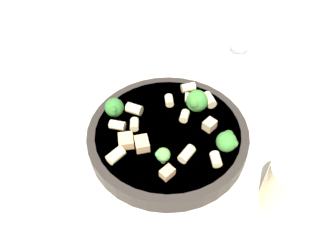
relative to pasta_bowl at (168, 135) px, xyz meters
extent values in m
plane|color=#BCB29E|center=(0.00, 0.00, -0.02)|extent=(2.00, 2.00, 0.00)
cylinder|color=#28231E|center=(0.00, 0.00, 0.00)|extent=(0.27, 0.27, 0.03)
cylinder|color=beige|center=(0.00, 0.00, 0.01)|extent=(0.25, 0.25, 0.01)
torus|color=#28231E|center=(0.00, 0.00, 0.01)|extent=(0.27, 0.27, 0.00)
cylinder|color=#9EC175|center=(0.06, 0.08, 0.02)|extent=(0.01, 0.01, 0.01)
sphere|color=#387A2D|center=(0.06, 0.08, 0.03)|extent=(0.03, 0.03, 0.03)
sphere|color=#346927|center=(0.05, 0.09, 0.04)|extent=(0.02, 0.02, 0.02)
sphere|color=#396D29|center=(0.06, 0.09, 0.03)|extent=(0.01, 0.01, 0.01)
cylinder|color=#84AD60|center=(-0.05, -0.08, 0.02)|extent=(0.01, 0.01, 0.01)
sphere|color=#2D6B28|center=(-0.05, -0.08, 0.03)|extent=(0.03, 0.03, 0.03)
sphere|color=#296524|center=(-0.04, -0.09, 0.04)|extent=(0.01, 0.01, 0.01)
sphere|color=#2C6F2A|center=(-0.04, -0.09, 0.04)|extent=(0.02, 0.02, 0.02)
sphere|color=#2B6227|center=(-0.06, -0.08, 0.04)|extent=(0.02, 0.02, 0.02)
cylinder|color=#9EC175|center=(0.06, -0.02, 0.02)|extent=(0.01, 0.01, 0.01)
sphere|color=#569942|center=(0.06, -0.02, 0.03)|extent=(0.02, 0.02, 0.02)
sphere|color=#519939|center=(0.06, -0.02, 0.03)|extent=(0.01, 0.01, 0.01)
sphere|color=#4A9A42|center=(0.06, -0.03, 0.03)|extent=(0.01, 0.01, 0.01)
cylinder|color=#9EC175|center=(-0.04, 0.06, 0.02)|extent=(0.01, 0.01, 0.01)
sphere|color=#387A2D|center=(-0.04, 0.06, 0.04)|extent=(0.04, 0.04, 0.04)
sphere|color=#39722A|center=(-0.03, 0.05, 0.04)|extent=(0.02, 0.02, 0.02)
sphere|color=#396A2E|center=(-0.03, 0.05, 0.04)|extent=(0.01, 0.01, 0.01)
sphere|color=#307E2C|center=(-0.05, 0.06, 0.04)|extent=(0.02, 0.02, 0.02)
cylinder|color=beige|center=(-0.02, -0.08, 0.02)|extent=(0.02, 0.03, 0.02)
cylinder|color=beige|center=(-0.06, 0.06, 0.02)|extent=(0.02, 0.03, 0.02)
cylinder|color=beige|center=(0.04, -0.09, 0.02)|extent=(0.03, 0.03, 0.02)
cylinder|color=beige|center=(-0.02, -0.05, 0.02)|extent=(0.02, 0.02, 0.01)
cylinder|color=beige|center=(-0.05, 0.08, 0.02)|extent=(0.03, 0.02, 0.02)
cylinder|color=beige|center=(-0.02, 0.03, 0.02)|extent=(0.02, 0.02, 0.01)
cylinder|color=beige|center=(-0.09, 0.05, 0.02)|extent=(0.02, 0.03, 0.02)
cylinder|color=beige|center=(-0.06, 0.01, 0.02)|extent=(0.02, 0.02, 0.01)
cylinder|color=beige|center=(-0.05, -0.05, 0.02)|extent=(0.03, 0.03, 0.02)
cylinder|color=beige|center=(0.08, 0.06, 0.02)|extent=(0.02, 0.02, 0.02)
cylinder|color=beige|center=(0.06, 0.02, 0.02)|extent=(0.03, 0.03, 0.02)
cube|color=tan|center=(0.01, 0.07, 0.02)|extent=(0.03, 0.03, 0.02)
cube|color=tan|center=(0.03, -0.05, 0.02)|extent=(0.03, 0.02, 0.02)
cube|color=tan|center=(0.02, -0.07, 0.02)|extent=(0.03, 0.02, 0.01)
cube|color=tan|center=(0.09, -0.02, 0.02)|extent=(0.02, 0.03, 0.01)
cylinder|color=beige|center=(0.15, 0.15, 0.03)|extent=(0.07, 0.07, 0.09)
cylinder|color=beige|center=(0.15, 0.15, 0.00)|extent=(0.06, 0.06, 0.04)
cylinder|color=silver|center=(-0.14, 0.16, 0.02)|extent=(0.04, 0.04, 0.07)
sphere|color=#B7B7BC|center=(-0.14, 0.16, 0.06)|extent=(0.03, 0.03, 0.03)
camera|label=1|loc=(0.35, -0.06, 0.43)|focal=35.00mm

